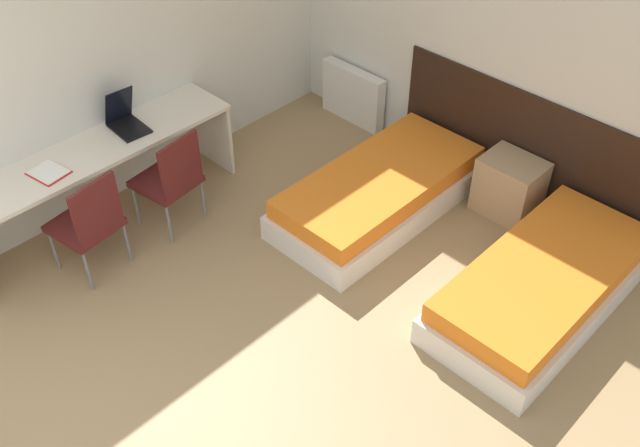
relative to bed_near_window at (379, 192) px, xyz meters
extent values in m
cube|color=silver|center=(0.21, 1.05, 1.16)|extent=(5.12, 0.05, 2.70)
cube|color=silver|center=(-1.88, -1.17, 1.16)|extent=(0.05, 5.39, 2.70)
cube|color=black|center=(0.80, 1.01, 0.32)|extent=(2.63, 0.03, 1.03)
cube|color=silver|center=(0.00, 0.00, -0.08)|extent=(0.92, 1.96, 0.23)
cube|color=orange|center=(0.00, 0.00, 0.12)|extent=(0.84, 1.88, 0.17)
cube|color=silver|center=(1.61, 0.00, -0.08)|extent=(0.92, 1.96, 0.23)
cube|color=orange|center=(1.61, 0.00, 0.12)|extent=(0.84, 1.88, 0.17)
cube|color=tan|center=(0.80, 0.78, 0.07)|extent=(0.51, 0.41, 0.53)
cube|color=silver|center=(-1.16, 0.93, 0.09)|extent=(0.74, 0.12, 0.58)
cube|color=beige|center=(-1.57, -1.74, 0.54)|extent=(0.56, 2.43, 0.04)
cube|color=beige|center=(-1.57, -0.54, 0.16)|extent=(0.50, 0.04, 0.71)
cube|color=#511919|center=(-1.19, -1.36, 0.23)|extent=(0.52, 0.52, 0.05)
cube|color=#511919|center=(-0.98, -1.33, 0.49)|extent=(0.08, 0.42, 0.47)
cylinder|color=slate|center=(-1.36, -1.58, 0.01)|extent=(0.02, 0.02, 0.40)
cylinder|color=slate|center=(-1.41, -1.18, 0.01)|extent=(0.02, 0.02, 0.40)
cylinder|color=slate|center=(-0.96, -1.53, 0.01)|extent=(0.02, 0.02, 0.40)
cylinder|color=slate|center=(-1.02, -1.13, 0.01)|extent=(0.02, 0.02, 0.40)
cube|color=#511919|center=(-1.19, -2.13, 0.23)|extent=(0.52, 0.52, 0.05)
cube|color=#511919|center=(-0.98, -2.10, 0.49)|extent=(0.09, 0.41, 0.47)
cylinder|color=slate|center=(-1.36, -2.36, 0.01)|extent=(0.02, 0.02, 0.40)
cylinder|color=slate|center=(-1.42, -1.96, 0.01)|extent=(0.02, 0.02, 0.40)
cylinder|color=slate|center=(-0.96, -2.30, 0.01)|extent=(0.02, 0.02, 0.40)
cylinder|color=slate|center=(-1.02, -1.90, 0.01)|extent=(0.02, 0.02, 0.40)
cube|color=black|center=(-1.61, -1.36, 0.56)|extent=(0.36, 0.27, 0.02)
cube|color=black|center=(-1.72, -1.36, 0.74)|extent=(0.15, 0.25, 0.33)
cube|color=#B21E1E|center=(-1.54, -2.15, 0.56)|extent=(0.32, 0.27, 0.01)
cube|color=white|center=(-1.54, -2.15, 0.57)|extent=(0.30, 0.26, 0.01)
camera|label=1|loc=(3.01, -3.83, 3.85)|focal=40.00mm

